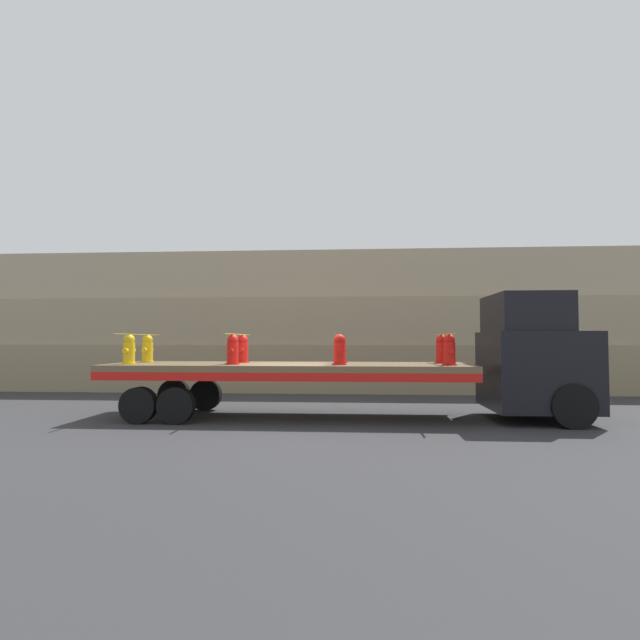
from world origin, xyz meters
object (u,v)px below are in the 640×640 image
object	(u,v)px
fire_hydrant_red_far_2	(341,349)
fire_hydrant_red_far_3	(441,349)
fire_hydrant_yellow_far_0	(147,349)
fire_hydrant_red_near_1	(233,350)
fire_hydrant_red_near_3	(449,350)
flatbed_trailer	(267,373)
fire_hydrant_red_far_1	(243,349)
fire_hydrant_yellow_near_0	(129,350)
fire_hydrant_red_near_2	(339,350)
truck_cab	(537,358)

from	to	relation	value
fire_hydrant_red_far_2	fire_hydrant_red_far_3	world-z (taller)	same
fire_hydrant_yellow_far_0	fire_hydrant_red_near_1	size ratio (longest dim) A/B	1.00
fire_hydrant_yellow_far_0	fire_hydrant_red_near_3	distance (m)	7.97
fire_hydrant_red_far_2	flatbed_trailer	bearing A→B (deg)	-163.55
fire_hydrant_yellow_far_0	fire_hydrant_red_far_1	size ratio (longest dim) A/B	1.00
fire_hydrant_yellow_near_0	fire_hydrant_red_near_2	bearing A→B (deg)	0.00
fire_hydrant_yellow_near_0	fire_hydrant_red_far_2	distance (m)	5.37
flatbed_trailer	fire_hydrant_red_near_2	xyz separation A→B (m)	(1.87, -0.55, 0.61)
flatbed_trailer	fire_hydrant_red_far_2	bearing A→B (deg)	16.45
truck_cab	fire_hydrant_red_near_3	distance (m)	2.30
fire_hydrant_red_near_3	fire_hydrant_red_far_3	xyz separation A→B (m)	(0.00, 1.11, 0.00)
flatbed_trailer	fire_hydrant_red_far_3	distance (m)	4.58
flatbed_trailer	fire_hydrant_red_near_1	bearing A→B (deg)	-143.82
fire_hydrant_red_near_3	fire_hydrant_red_near_2	bearing A→B (deg)	180.00
truck_cab	fire_hydrant_red_far_3	xyz separation A→B (m)	(-2.23, 0.55, 0.20)
truck_cab	fire_hydrant_yellow_far_0	bearing A→B (deg)	176.87
truck_cab	fire_hydrant_red_near_2	xyz separation A→B (m)	(-4.86, -0.55, 0.20)
fire_hydrant_red_far_1	truck_cab	bearing A→B (deg)	-4.23
fire_hydrant_red_near_2	flatbed_trailer	bearing A→B (deg)	163.55
fire_hydrant_red_near_2	truck_cab	bearing A→B (deg)	6.50
fire_hydrant_red_far_1	fire_hydrant_red_near_3	size ratio (longest dim) A/B	1.00
truck_cab	fire_hydrant_yellow_near_0	bearing A→B (deg)	-176.87
truck_cab	fire_hydrant_yellow_near_0	world-z (taller)	truck_cab
flatbed_trailer	fire_hydrant_red_far_1	size ratio (longest dim) A/B	12.22
fire_hydrant_yellow_near_0	fire_hydrant_red_near_1	size ratio (longest dim) A/B	1.00
fire_hydrant_red_near_1	fire_hydrant_red_far_2	xyz separation A→B (m)	(2.63, 1.11, 0.00)
fire_hydrant_red_near_2	fire_hydrant_red_near_3	distance (m)	2.63
fire_hydrant_red_near_1	fire_hydrant_red_far_3	world-z (taller)	same
truck_cab	fire_hydrant_red_near_3	bearing A→B (deg)	-166.05
fire_hydrant_red_near_3	fire_hydrant_red_far_3	bearing A→B (deg)	90.00
fire_hydrant_yellow_far_0	fire_hydrant_red_far_2	world-z (taller)	same
fire_hydrant_red_far_2	fire_hydrant_red_far_3	size ratio (longest dim) A/B	1.00
fire_hydrant_red_near_1	fire_hydrant_red_far_2	size ratio (longest dim) A/B	1.00
flatbed_trailer	fire_hydrant_red_near_3	world-z (taller)	fire_hydrant_red_near_3
fire_hydrant_yellow_far_0	flatbed_trailer	bearing A→B (deg)	-9.28
fire_hydrant_yellow_near_0	fire_hydrant_yellow_far_0	xyz separation A→B (m)	(0.00, 1.11, 0.00)
fire_hydrant_yellow_far_0	fire_hydrant_red_near_1	bearing A→B (deg)	-22.81
fire_hydrant_red_near_1	fire_hydrant_red_far_3	bearing A→B (deg)	11.88
fire_hydrant_red_far_3	flatbed_trailer	bearing A→B (deg)	-173.00
flatbed_trailer	fire_hydrant_red_near_2	bearing A→B (deg)	-16.45
flatbed_trailer	fire_hydrant_red_far_3	size ratio (longest dim) A/B	12.22
fire_hydrant_red_far_2	fire_hydrant_red_far_3	bearing A→B (deg)	0.00
fire_hydrant_yellow_near_0	fire_hydrant_red_far_3	size ratio (longest dim) A/B	1.00
fire_hydrant_yellow_near_0	fire_hydrant_red_near_1	bearing A→B (deg)	0.00
flatbed_trailer	fire_hydrant_yellow_near_0	distance (m)	3.48
fire_hydrant_red_near_1	fire_hydrant_red_far_1	bearing A→B (deg)	90.00
truck_cab	fire_hydrant_yellow_far_0	world-z (taller)	truck_cab
truck_cab	fire_hydrant_yellow_far_0	distance (m)	10.13
fire_hydrant_yellow_far_0	fire_hydrant_red_near_2	bearing A→B (deg)	-11.88
fire_hydrant_red_near_2	fire_hydrant_yellow_far_0	bearing A→B (deg)	168.12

